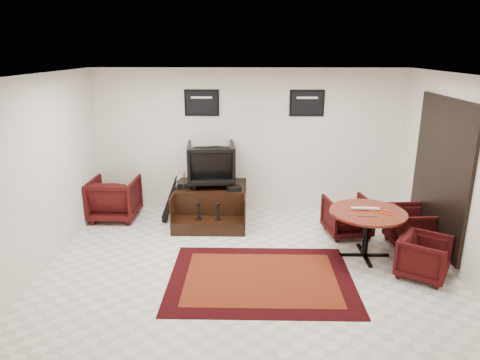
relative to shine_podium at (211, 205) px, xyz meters
The scene contains 16 objects.
ground 2.02m from the shine_podium, 69.50° to the right, with size 6.00×6.00×0.00m, color white.
room_shell 2.54m from the shine_podium, 57.66° to the right, with size 6.02×5.02×2.81m.
area_rug 2.38m from the shine_podium, 67.92° to the right, with size 2.60×1.95×0.01m.
shine_podium is the anchor object (origin of this frame).
shine_chair 0.82m from the shine_podium, 90.00° to the left, with size 0.86×0.81×0.89m, color black.
shoes_pair 0.66m from the shine_podium, behind, with size 0.27×0.31×0.10m.
polish_kit 0.65m from the shine_podium, 28.63° to the right, with size 0.25×0.17×0.09m, color black.
umbrella_black 0.77m from the shine_podium, 168.04° to the right, with size 0.32×0.12×0.85m, color black, non-canonical shape.
umbrella_hooked 0.79m from the shine_podium, behind, with size 0.34×0.13×0.90m, color black, non-canonical shape.
armchair_side 1.86m from the shine_podium, behind, with size 0.86×0.80×0.88m, color black.
meeting_table 2.94m from the shine_podium, 29.73° to the right, with size 1.15×1.15×0.76m.
table_chair_back 2.50m from the shine_podium, 14.11° to the right, with size 0.72×0.68×0.74m, color black.
table_chair_window 3.57m from the shine_podium, 17.21° to the right, with size 0.72×0.67×0.74m, color black.
table_chair_corner 3.80m from the shine_podium, 32.81° to the right, with size 0.65×0.61×0.67m, color black.
paper_roll 2.90m from the shine_podium, 29.18° to the right, with size 0.05×0.05×0.42m, color silver.
table_clutter 3.07m from the shine_podium, 29.24° to the right, with size 0.56×0.38×0.01m.
Camera 1 is at (0.01, -5.72, 3.12)m, focal length 32.00 mm.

